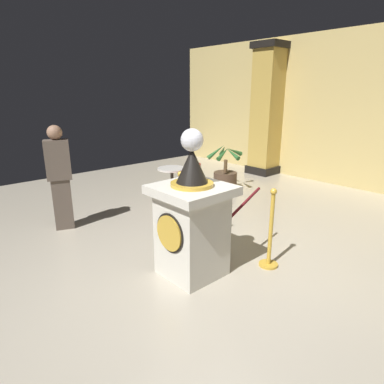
{
  "coord_description": "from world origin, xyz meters",
  "views": [
    {
      "loc": [
        2.49,
        -2.55,
        2.12
      ],
      "look_at": [
        -0.19,
        -0.14,
        1.03
      ],
      "focal_mm": 31.08,
      "sensor_mm": 36.0,
      "label": 1
    }
  ],
  "objects": [
    {
      "name": "column_left",
      "position": [
        -2.76,
        4.78,
        1.63
      ],
      "size": [
        0.73,
        0.73,
        3.29
      ],
      "color": "black",
      "rests_on": "ground_plane"
    },
    {
      "name": "stanchion_far",
      "position": [
        -1.07,
        0.42,
        0.36
      ],
      "size": [
        0.24,
        0.24,
        1.03
      ],
      "color": "gold",
      "rests_on": "ground_plane"
    },
    {
      "name": "velvet_rope",
      "position": [
        -0.37,
        0.56,
        0.79
      ],
      "size": [
        0.87,
        0.85,
        0.22
      ],
      "color": "#591419"
    },
    {
      "name": "pedestal_clock",
      "position": [
        -0.19,
        -0.15,
        0.68
      ],
      "size": [
        0.81,
        0.81,
        1.75
      ],
      "color": "silver",
      "rests_on": "ground_plane"
    },
    {
      "name": "potted_palm_left",
      "position": [
        -2.41,
        2.88,
        0.31
      ],
      "size": [
        0.85,
        0.86,
        1.04
      ],
      "color": "#4C3828",
      "rests_on": "ground_plane"
    },
    {
      "name": "cafe_chair_red",
      "position": [
        -1.73,
        1.18,
        0.57
      ],
      "size": [
        0.47,
        0.47,
        0.96
      ],
      "color": "black",
      "rests_on": "ground_plane"
    },
    {
      "name": "cafe_table",
      "position": [
        -2.3,
        1.25,
        0.47
      ],
      "size": [
        0.54,
        0.54,
        0.75
      ],
      "color": "#332D28",
      "rests_on": "ground_plane"
    },
    {
      "name": "ground_plane",
      "position": [
        0.0,
        0.0,
        0.0
      ],
      "size": [
        12.17,
        12.17,
        0.0
      ],
      "primitive_type": "plane",
      "color": "#B2A893"
    },
    {
      "name": "stanchion_near",
      "position": [
        0.33,
        0.7,
        0.36
      ],
      "size": [
        0.24,
        0.24,
        1.03
      ],
      "color": "gold",
      "rests_on": "ground_plane"
    },
    {
      "name": "bystander_guest",
      "position": [
        -2.61,
        -0.73,
        0.87
      ],
      "size": [
        0.34,
        0.42,
        1.65
      ],
      "color": "brown",
      "rests_on": "ground_plane"
    }
  ]
}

